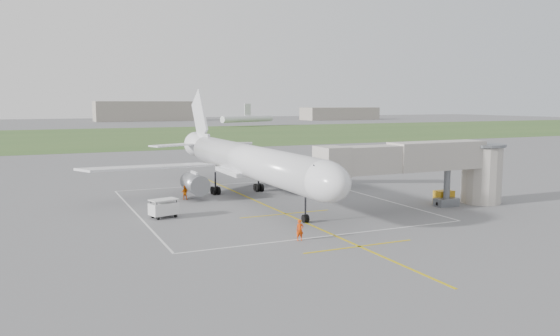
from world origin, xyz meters
name	(u,v)px	position (x,y,z in m)	size (l,w,h in m)	color
ground	(250,198)	(0.00, 0.00, 0.00)	(700.00, 700.00, 0.00)	#555557
grass_strip	(110,136)	(0.00, 130.00, 0.01)	(700.00, 120.00, 0.02)	#375927
apron_markings	(269,207)	(0.00, -5.82, 0.01)	(28.20, 60.00, 0.01)	#BFA50B
airliner	(248,161)	(0.00, 0.75, 4.39)	(38.93, 46.75, 13.52)	silver
jet_bridge	(431,165)	(15.72, -13.50, 4.74)	(23.40, 5.00, 7.20)	#AAA299
gpu_unit	(444,197)	(18.58, -12.44, 0.76)	(2.06, 1.47, 1.54)	#BB8517
baggage_cart	(164,208)	(-11.80, -6.66, 0.95)	(3.01, 2.26, 1.86)	silver
ramp_worker_nose	(300,230)	(-3.48, -20.32, 0.88)	(0.64, 0.42, 1.76)	#D83B06
ramp_worker_wing	(185,192)	(-7.32, 2.50, 0.85)	(0.82, 0.64, 1.69)	orange
distant_hangars	(47,114)	(-16.15, 265.19, 5.17)	(345.00, 49.00, 12.00)	gray
distant_aircraft	(92,121)	(-0.84, 180.42, 3.59)	(172.35, 29.92, 8.85)	silver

